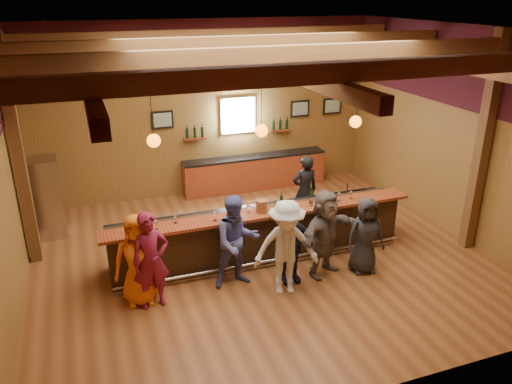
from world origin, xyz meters
TOP-DOWN VIEW (x-y plane):
  - room at (0.00, 0.06)m, footprint 9.04×9.00m
  - bar_counter at (0.02, 0.15)m, footprint 6.30×1.07m
  - back_bar_cabinet at (1.20, 3.72)m, footprint 4.00×0.52m
  - window at (0.80, 3.95)m, footprint 0.95×0.09m
  - framed_pictures at (1.67, 3.94)m, footprint 5.35×0.05m
  - wine_shelves at (0.80, 3.88)m, footprint 3.00×0.18m
  - pendant_lights at (0.00, 0.00)m, footprint 4.24×0.24m
  - stainless_fridge at (-4.10, 2.60)m, footprint 0.70×0.70m
  - customer_orange at (-2.53, -0.74)m, footprint 0.87×0.62m
  - customer_redvest at (-2.34, -0.92)m, footprint 0.68×0.48m
  - customer_denim at (-0.76, -0.77)m, footprint 0.87×0.68m
  - customer_white at (-0.01, -1.31)m, footprint 1.27×0.89m
  - customer_navy at (0.20, -1.01)m, footprint 0.90×0.40m
  - customer_brown at (0.93, -0.97)m, footprint 1.67×1.12m
  - customer_dark at (1.71, -1.15)m, footprint 0.82×0.60m
  - bartender at (1.52, 1.20)m, footprint 0.62×0.42m
  - ice_bucket at (-0.04, -0.16)m, footprint 0.23×0.23m
  - bottle_a at (0.42, -0.04)m, footprint 0.07×0.07m
  - bottle_b at (1.04, -0.10)m, footprint 0.07×0.07m
  - glass_a at (-2.48, -0.13)m, footprint 0.09×0.09m
  - glass_b at (-2.11, -0.24)m, footprint 0.09×0.09m
  - glass_c at (-1.73, -0.08)m, footprint 0.08×0.08m
  - glass_d at (-1.01, -0.23)m, footprint 0.09×0.09m
  - glass_e at (-0.30, -0.10)m, footprint 0.08×0.08m
  - glass_f at (1.00, -0.21)m, footprint 0.07×0.07m
  - glass_g at (1.64, -0.17)m, footprint 0.08×0.08m
  - glass_h at (1.94, -0.14)m, footprint 0.07×0.07m

SIDE VIEW (x-z plane):
  - back_bar_cabinet at x=1.20m, z-range 0.00..0.95m
  - bar_counter at x=0.02m, z-range -0.03..1.08m
  - customer_navy at x=0.20m, z-range 0.00..1.52m
  - customer_dark at x=1.71m, z-range 0.00..1.53m
  - bartender at x=1.52m, z-range 0.00..1.68m
  - customer_orange at x=-2.53m, z-range 0.00..1.68m
  - customer_brown at x=0.93m, z-range 0.00..1.73m
  - customer_redvest at x=-2.34m, z-range 0.00..1.75m
  - customer_denim at x=-0.76m, z-range 0.00..1.78m
  - customer_white at x=-0.01m, z-range 0.00..1.80m
  - stainless_fridge at x=-4.10m, z-range 0.00..1.80m
  - glass_h at x=1.94m, z-range 1.15..1.31m
  - glass_f at x=1.00m, z-range 1.15..1.31m
  - bottle_a at x=0.42m, z-range 1.08..1.38m
  - ice_bucket at x=-0.04m, z-range 1.11..1.36m
  - bottle_b at x=1.04m, z-range 1.07..1.41m
  - glass_e at x=-0.30m, z-range 1.15..1.33m
  - glass_g at x=1.64m, z-range 1.15..1.34m
  - glass_c at x=-1.73m, z-range 1.15..1.34m
  - glass_a at x=-2.48m, z-range 1.15..1.34m
  - glass_b at x=-2.11m, z-range 1.15..1.35m
  - glass_d at x=-1.01m, z-range 1.15..1.35m
  - wine_shelves at x=0.80m, z-range 1.47..1.77m
  - window at x=0.80m, z-range 1.57..2.52m
  - framed_pictures at x=1.67m, z-range 1.88..2.33m
  - pendant_lights at x=0.00m, z-range 2.02..3.39m
  - room at x=0.00m, z-range 0.95..5.47m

